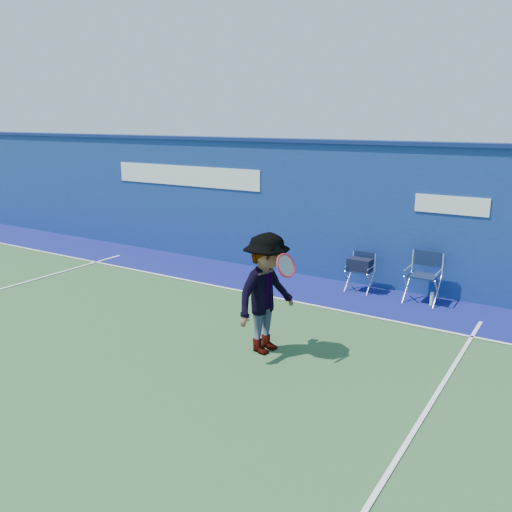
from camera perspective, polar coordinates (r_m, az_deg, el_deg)
The scene contains 8 objects.
ground at distance 9.00m, azimuth -12.51°, elevation -9.14°, with size 80.00×80.00×0.00m, color #2D522B.
stadium_wall at distance 12.64m, azimuth 3.81°, elevation 5.28°, with size 24.00×0.50×3.08m.
out_of_bounds_strip at distance 12.06m, azimuth 1.21°, elevation -2.69°, with size 24.00×1.80×0.01m, color navy.
court_lines at distance 9.40m, azimuth -9.94°, elevation -7.91°, with size 24.00×12.00×0.01m.
directors_chair_left at distance 11.52m, azimuth 10.86°, elevation -2.02°, with size 0.49×0.44×0.81m.
directors_chair_right at distance 11.14m, azimuth 17.11°, elevation -3.13°, with size 0.59×0.53×0.99m.
water_bottle at distance 11.05m, azimuth 18.01°, elevation -4.31°, with size 0.07×0.07×0.27m, color silver.
tennis_player at distance 8.26m, azimuth 1.10°, elevation -3.96°, with size 0.96×1.30×1.88m.
Camera 1 is at (5.91, -5.79, 3.54)m, focal length 38.00 mm.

